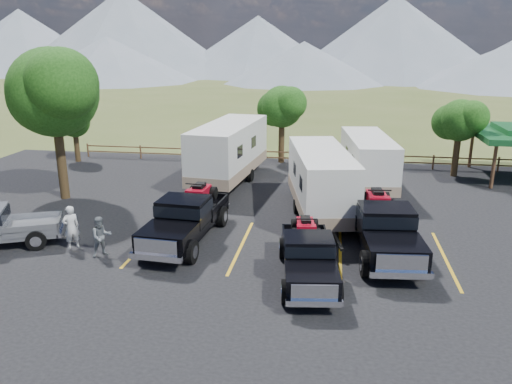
# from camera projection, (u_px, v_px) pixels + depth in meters

# --- Properties ---
(ground) EXTENTS (320.00, 320.00, 0.00)m
(ground) POSITION_uv_depth(u_px,v_px,m) (279.00, 299.00, 16.29)
(ground) COLOR #475524
(ground) RESTS_ON ground
(asphalt_lot) EXTENTS (44.00, 34.00, 0.04)m
(asphalt_lot) POSITION_uv_depth(u_px,v_px,m) (287.00, 260.00, 19.12)
(asphalt_lot) COLOR black
(asphalt_lot) RESTS_ON ground
(stall_lines) EXTENTS (12.12, 5.50, 0.01)m
(stall_lines) POSITION_uv_depth(u_px,v_px,m) (290.00, 249.00, 20.06)
(stall_lines) COLOR gold
(stall_lines) RESTS_ON asphalt_lot
(tree_big_nw) EXTENTS (5.54, 5.18, 7.84)m
(tree_big_nw) POSITION_uv_depth(u_px,v_px,m) (53.00, 92.00, 25.08)
(tree_big_nw) COLOR #322513
(tree_big_nw) RESTS_ON ground
(tree_ne_a) EXTENTS (3.11, 2.92, 4.76)m
(tree_ne_a) POSITION_uv_depth(u_px,v_px,m) (460.00, 121.00, 30.01)
(tree_ne_a) COLOR #322513
(tree_ne_a) RESTS_ON ground
(tree_north) EXTENTS (3.46, 3.24, 5.25)m
(tree_north) POSITION_uv_depth(u_px,v_px,m) (282.00, 107.00, 33.45)
(tree_north) COLOR #322513
(tree_north) RESTS_ON ground
(tree_nw_small) EXTENTS (2.59, 2.43, 3.85)m
(tree_nw_small) POSITION_uv_depth(u_px,v_px,m) (74.00, 122.00, 33.96)
(tree_nw_small) COLOR #322513
(tree_nw_small) RESTS_ON ground
(rail_fence) EXTENTS (36.12, 0.12, 1.00)m
(rail_fence) POSITION_uv_depth(u_px,v_px,m) (340.00, 158.00, 33.30)
(rail_fence) COLOR brown
(rail_fence) RESTS_ON ground
(mountain_range) EXTENTS (209.00, 71.00, 20.00)m
(mountain_range) POSITION_uv_depth(u_px,v_px,m) (298.00, 42.00, 115.30)
(mountain_range) COLOR slate
(mountain_range) RESTS_ON ground
(rig_left) EXTENTS (2.56, 6.44, 2.11)m
(rig_left) POSITION_uv_depth(u_px,v_px,m) (186.00, 217.00, 20.76)
(rig_left) COLOR black
(rig_left) RESTS_ON asphalt_lot
(rig_center) EXTENTS (2.46, 5.62, 1.82)m
(rig_center) POSITION_uv_depth(u_px,v_px,m) (308.00, 254.00, 17.47)
(rig_center) COLOR black
(rig_center) RESTS_ON asphalt_lot
(rig_right) EXTENTS (2.81, 6.72, 2.19)m
(rig_right) POSITION_uv_depth(u_px,v_px,m) (384.00, 227.00, 19.56)
(rig_right) COLOR black
(rig_right) RESTS_ON asphalt_lot
(trailer_left) EXTENTS (3.42, 10.00, 3.46)m
(trailer_left) POSITION_uv_depth(u_px,v_px,m) (229.00, 152.00, 29.27)
(trailer_left) COLOR silver
(trailer_left) RESTS_ON asphalt_lot
(trailer_center) EXTENTS (3.70, 9.12, 3.16)m
(trailer_center) POSITION_uv_depth(u_px,v_px,m) (321.00, 182.00, 23.60)
(trailer_center) COLOR silver
(trailer_center) RESTS_ON asphalt_lot
(trailer_right) EXTENTS (3.03, 8.57, 2.96)m
(trailer_right) POSITION_uv_depth(u_px,v_px,m) (368.00, 161.00, 27.98)
(trailer_right) COLOR silver
(trailer_right) RESTS_ON asphalt_lot
(person_a) EXTENTS (0.77, 0.76, 1.79)m
(person_a) POSITION_uv_depth(u_px,v_px,m) (71.00, 227.00, 19.94)
(person_a) COLOR silver
(person_a) RESTS_ON asphalt_lot
(person_b) EXTENTS (0.99, 0.96, 1.60)m
(person_b) POSITION_uv_depth(u_px,v_px,m) (101.00, 237.00, 19.24)
(person_b) COLOR slate
(person_b) RESTS_ON asphalt_lot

